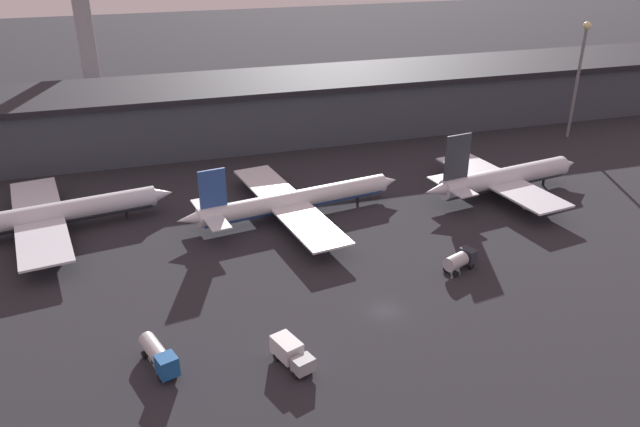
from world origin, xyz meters
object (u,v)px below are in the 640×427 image
at_px(airplane_2, 503,178).
at_px(service_vehicle_1, 291,353).
at_px(service_vehicle_2, 460,260).
at_px(airplane_0, 46,215).
at_px(service_vehicle_0, 159,355).
at_px(control_tower, 81,6).
at_px(airplane_1, 293,201).

height_order(airplane_2, service_vehicle_1, airplane_2).
distance_m(service_vehicle_1, service_vehicle_2, 32.60).
bearing_deg(service_vehicle_2, airplane_2, 24.29).
relative_size(airplane_0, service_vehicle_0, 5.31).
relative_size(service_vehicle_2, control_tower, 0.12).
bearing_deg(control_tower, airplane_2, -47.78).
relative_size(service_vehicle_0, control_tower, 0.17).
relative_size(service_vehicle_0, service_vehicle_2, 1.34).
height_order(airplane_1, airplane_2, airplane_2).
bearing_deg(service_vehicle_1, airplane_1, 145.31).
distance_m(service_vehicle_0, control_tower, 117.93).
distance_m(airplane_1, service_vehicle_1, 40.42).
distance_m(airplane_2, service_vehicle_2, 31.19).
distance_m(airplane_1, airplane_2, 40.43).
bearing_deg(service_vehicle_1, service_vehicle_0, -124.62).
height_order(airplane_2, control_tower, control_tower).
height_order(service_vehicle_1, service_vehicle_2, service_vehicle_1).
height_order(airplane_0, airplane_2, airplane_2).
xyz_separation_m(airplane_0, airplane_1, (40.82, -5.78, -0.26)).
distance_m(airplane_0, control_tower, 78.06).
height_order(service_vehicle_0, control_tower, control_tower).
bearing_deg(service_vehicle_0, control_tower, 166.23).
bearing_deg(service_vehicle_1, airplane_2, 106.04).
relative_size(airplane_0, control_tower, 0.89).
bearing_deg(service_vehicle_2, airplane_0, 129.99).
relative_size(airplane_2, service_vehicle_0, 4.55).
xyz_separation_m(airplane_1, airplane_2, (40.35, -2.50, 0.42)).
distance_m(airplane_2, service_vehicle_0, 73.38).
bearing_deg(airplane_1, control_tower, 104.35).
bearing_deg(service_vehicle_2, service_vehicle_1, -177.63).
distance_m(service_vehicle_0, service_vehicle_2, 45.53).
relative_size(service_vehicle_0, service_vehicle_1, 1.18).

